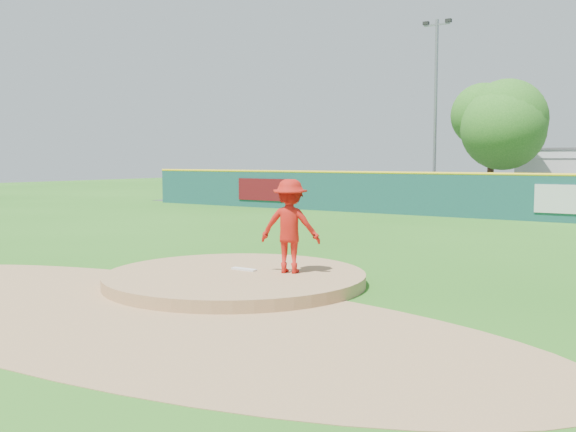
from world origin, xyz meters
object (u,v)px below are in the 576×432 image
Objects in this scene: playground_slide at (307,189)px; deciduous_tree at (492,124)px; van at (496,201)px; light_pole_left at (436,103)px; pitcher at (290,226)px.

playground_slide is 0.40× the size of deciduous_tree.
light_pole_left is at bearing 17.55° from van.
van is at bearing -69.63° from deciduous_tree.
light_pole_left is at bearing -94.91° from pitcher.
van is at bearing -47.69° from light_pole_left.
pitcher is 27.70m from light_pole_left.
deciduous_tree is 4.72m from light_pole_left.
light_pole_left reaches higher than deciduous_tree.
deciduous_tree is (-1.50, 4.04, 3.93)m from van.
deciduous_tree is at bearing -26.57° from light_pole_left.
light_pole_left reaches higher than van.
light_pole_left reaches higher than pitcher.
van is 0.59× the size of deciduous_tree.
van is at bearing -105.58° from pitcher.
light_pole_left is at bearing 153.43° from deciduous_tree.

